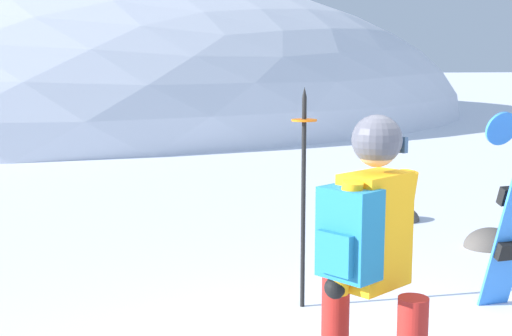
{
  "coord_description": "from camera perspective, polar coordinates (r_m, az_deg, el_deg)",
  "views": [
    {
      "loc": [
        -2.1,
        -2.84,
        1.95
      ],
      "look_at": [
        -0.21,
        3.14,
        1.0
      ],
      "focal_mm": 47.78,
      "sensor_mm": 36.0,
      "label": 1
    }
  ],
  "objects": [
    {
      "name": "snowboarder_main",
      "position": [
        3.5,
        9.48,
        -8.67
      ],
      "size": [
        0.98,
        1.68,
        1.71
      ],
      "color": "#23B7A3",
      "rests_on": "ground"
    },
    {
      "name": "rock_dark",
      "position": [
        7.84,
        19.04,
        -6.26
      ],
      "size": [
        0.6,
        0.51,
        0.42
      ],
      "color": "#4C4742",
      "rests_on": "ground"
    },
    {
      "name": "rock_mid",
      "position": [
        8.84,
        11.84,
        -4.31
      ],
      "size": [
        0.54,
        0.46,
        0.38
      ],
      "color": "#4C4742",
      "rests_on": "ground"
    },
    {
      "name": "piste_marker_near",
      "position": [
        5.42,
        4.0,
        -1.28
      ],
      "size": [
        0.2,
        0.2,
        1.78
      ],
      "color": "black",
      "rests_on": "ground"
    },
    {
      "name": "ridge_peak_main",
      "position": [
        30.99,
        -18.67,
        4.57
      ],
      "size": [
        36.99,
        33.29,
        12.04
      ],
      "color": "white",
      "rests_on": "ground"
    }
  ]
}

